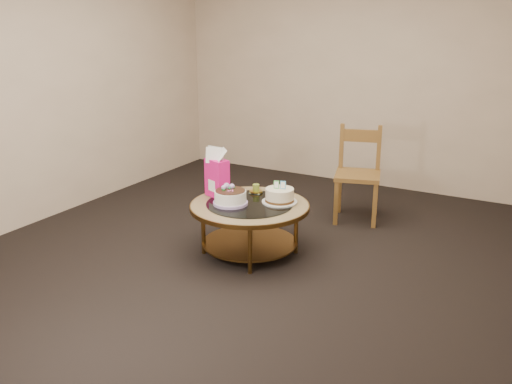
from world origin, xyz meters
The scene contains 8 objects.
ground centered at (0.00, 0.00, 0.00)m, with size 5.00×5.00×0.00m, color black.
room_walls centered at (0.00, 0.00, 1.54)m, with size 4.52×5.02×2.61m.
coffee_table centered at (0.00, 0.00, 0.38)m, with size 1.02×1.02×0.46m.
decorated_cake centered at (-0.13, -0.10, 0.51)m, with size 0.29×0.29×0.17m.
cream_cake centered at (0.21, 0.15, 0.52)m, with size 0.30×0.30×0.19m.
gift_bag centered at (-0.34, 0.03, 0.67)m, with size 0.25×0.21×0.43m.
pillar_candle centered at (-0.09, 0.28, 0.49)m, with size 0.12×0.12×0.09m.
dining_chair centered at (0.51, 1.28, 0.48)m, with size 0.54×0.54×0.94m.
Camera 1 is at (2.28, -3.96, 2.03)m, focal length 40.00 mm.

